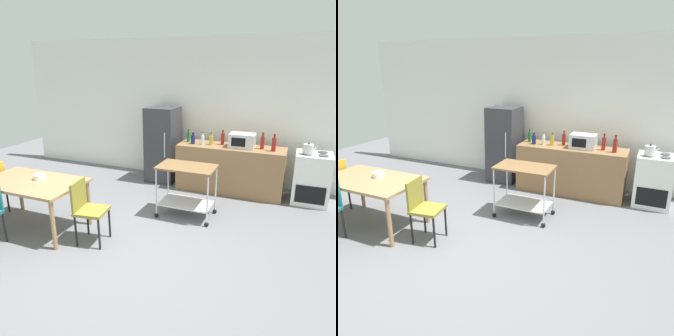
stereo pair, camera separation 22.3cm
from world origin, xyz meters
The scene contains 18 objects.
ground_plane centered at (0.00, 0.00, 0.00)m, with size 12.00×12.00×0.00m, color slate.
back_wall centered at (0.00, 3.20, 1.45)m, with size 8.40×0.12×2.90m, color white.
kitchen_counter centered at (0.90, 2.60, 0.45)m, with size 2.00×0.64×0.90m, color olive.
dining_table centered at (-1.48, 0.01, 0.67)m, with size 1.50×0.90×0.75m.
chair_olive centered at (-0.50, -0.02, 0.52)m, with size 0.46×0.46×0.89m.
stove_oven centered at (2.35, 2.62, 0.45)m, with size 0.60×0.61×0.92m.
refrigerator centered at (-0.55, 2.70, 0.78)m, with size 0.60×0.63×1.55m.
kitchen_cart centered at (0.48, 1.26, 0.57)m, with size 0.91×0.57×0.85m.
bottle_hot_sauce centered at (0.03, 2.65, 1.00)m, with size 0.06×0.06×0.25m.
bottle_wine centered at (0.17, 2.52, 0.99)m, with size 0.08×0.08×0.22m.
bottle_soda centered at (0.36, 2.54, 1.00)m, with size 0.07×0.07×0.24m.
bottle_sesame_oil centered at (0.52, 2.58, 0.99)m, with size 0.08×0.08×0.24m.
bottle_olive_oil centered at (0.72, 2.67, 1.02)m, with size 0.07×0.07×0.28m.
microwave centered at (1.10, 2.60, 1.03)m, with size 0.46×0.35×0.26m.
bottle_vinegar centered at (1.46, 2.62, 1.02)m, with size 0.07×0.07×0.30m.
bottle_soy_sauce centered at (1.67, 2.53, 1.03)m, with size 0.08×0.08×0.31m.
fruit_bowl centered at (-1.42, 0.12, 0.79)m, with size 0.18×0.18×0.08m, color white.
kettle centered at (2.23, 2.52, 1.00)m, with size 0.24×0.17×0.19m.
Camera 1 is at (2.05, -3.32, 2.38)m, focal length 34.57 mm.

